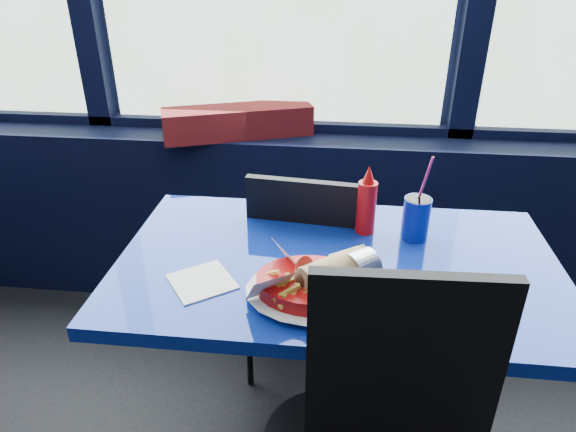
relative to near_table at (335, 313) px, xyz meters
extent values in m
cube|color=black|center=(-0.30, 0.87, -0.17)|extent=(5.00, 0.26, 0.80)
cube|color=black|center=(-0.30, 0.95, 0.24)|extent=(4.80, 0.08, 0.06)
cylinder|color=black|center=(0.00, 0.00, -0.23)|extent=(0.12, 0.12, 0.68)
cube|color=navy|center=(0.00, 0.00, 0.16)|extent=(1.20, 0.70, 0.04)
cube|color=black|center=(0.15, -0.36, 0.15)|extent=(0.41, 0.05, 0.47)
cube|color=black|center=(-0.12, 0.40, -0.14)|extent=(0.44, 0.44, 0.04)
cube|color=black|center=(-0.10, 0.21, 0.10)|extent=(0.38, 0.07, 0.44)
cylinder|color=black|center=(0.07, 0.55, -0.36)|extent=(0.02, 0.02, 0.41)
cylinder|color=black|center=(0.03, 0.21, -0.36)|extent=(0.02, 0.02, 0.41)
cylinder|color=black|center=(-0.27, 0.59, -0.36)|extent=(0.02, 0.02, 0.41)
cylinder|color=black|center=(-0.31, 0.25, -0.36)|extent=(0.02, 0.02, 0.41)
cube|color=maroon|center=(-0.44, 0.84, 0.29)|extent=(0.63, 0.36, 0.12)
cylinder|color=#B60C0C|center=(-0.06, -0.17, 0.21)|extent=(0.34, 0.34, 0.05)
cylinder|color=white|center=(-0.06, -0.17, 0.20)|extent=(0.33, 0.33, 0.00)
cylinder|color=white|center=(0.06, -0.13, 0.24)|extent=(0.11, 0.11, 0.09)
sphere|color=#58331E|center=(-0.07, -0.19, 0.25)|extent=(0.06, 0.06, 0.06)
cylinder|color=#A91A12|center=(-0.08, -0.18, 0.27)|extent=(0.07, 0.07, 0.01)
cylinder|color=#B60C0C|center=(0.08, 0.17, 0.26)|extent=(0.06, 0.06, 0.16)
cone|color=#B60C0C|center=(0.08, 0.17, 0.37)|extent=(0.04, 0.04, 0.05)
cylinder|color=#0D1E94|center=(0.22, 0.15, 0.24)|extent=(0.08, 0.08, 0.13)
cylinder|color=black|center=(0.22, 0.15, 0.31)|extent=(0.07, 0.07, 0.01)
cylinder|color=#FC3576|center=(0.23, 0.14, 0.36)|extent=(0.03, 0.06, 0.17)
cube|color=white|center=(-0.34, -0.14, 0.18)|extent=(0.20, 0.20, 0.00)
camera|label=1|loc=(0.00, -1.19, 0.94)|focal=32.00mm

